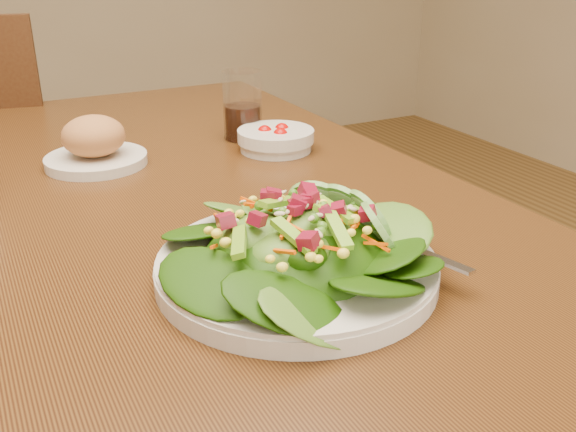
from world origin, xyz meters
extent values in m
cube|color=#503011|center=(0.00, 0.00, 0.73)|extent=(0.90, 1.40, 0.04)
cylinder|color=#3C2410|center=(0.39, 0.64, 0.35)|extent=(0.07, 0.07, 0.71)
cylinder|color=#3C2410|center=(0.00, 1.06, 0.21)|extent=(0.04, 0.04, 0.43)
cylinder|color=#3C2410|center=(-0.07, 0.69, 0.21)|extent=(0.04, 0.04, 0.43)
cylinder|color=beige|center=(0.07, -0.32, 0.76)|extent=(0.31, 0.31, 0.02)
ellipsoid|color=black|center=(0.07, -0.32, 0.79)|extent=(0.21, 0.21, 0.05)
cube|color=silver|center=(0.20, -0.35, 0.77)|extent=(0.05, 0.18, 0.01)
cylinder|color=beige|center=(-0.04, 0.18, 0.76)|extent=(0.17, 0.17, 0.02)
ellipsoid|color=#BC7036|center=(-0.04, 0.18, 0.80)|extent=(0.10, 0.10, 0.07)
cylinder|color=beige|center=(0.26, 0.11, 0.77)|extent=(0.14, 0.14, 0.04)
sphere|color=#B80703|center=(0.28, 0.12, 0.78)|extent=(0.03, 0.03, 0.03)
sphere|color=#B80703|center=(0.24, 0.12, 0.78)|extent=(0.03, 0.03, 0.03)
sphere|color=#B80703|center=(0.26, 0.09, 0.78)|extent=(0.03, 0.03, 0.03)
cylinder|color=silver|center=(0.24, 0.21, 0.81)|extent=(0.07, 0.07, 0.13)
cylinder|color=black|center=(0.24, 0.21, 0.78)|extent=(0.07, 0.07, 0.06)
camera|label=1|loc=(-0.23, -0.87, 1.10)|focal=40.00mm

